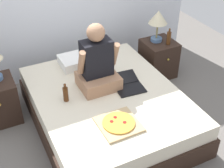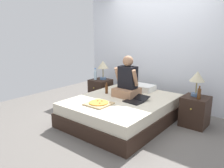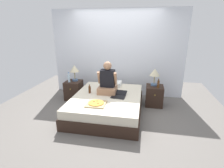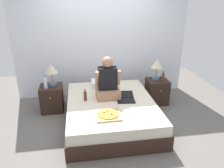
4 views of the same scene
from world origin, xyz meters
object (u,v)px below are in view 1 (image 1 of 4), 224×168
Objects in this scene: bed at (107,109)px; beer_bottle_on_bed at (66,94)px; nightstand_right at (158,58)px; beer_bottle at (169,38)px; pizza_box at (119,124)px; person_seated at (97,65)px; laptop at (128,85)px; lamp_on_right_nightstand at (158,19)px.

beer_bottle_on_bed is (-0.46, 0.08, 0.32)m from bed.
nightstand_right is 2.33× the size of beer_bottle.
beer_bottle_on_bed reaches higher than pizza_box.
person_seated is 0.48m from beer_bottle_on_bed.
person_seated reaches higher than beer_bottle.
bed is 0.37m from laptop.
lamp_on_right_nightstand is at bearing 32.47° from bed.
beer_bottle is (0.07, -0.10, 0.36)m from nightstand_right.
beer_bottle is at bearing 24.63° from bed.
bed is at bearing -150.09° from nightstand_right.
pizza_box is (-0.12, -0.53, 0.24)m from bed.
person_seated is (-1.16, -0.47, 0.46)m from nightstand_right.
beer_bottle is 1.05× the size of beer_bottle_on_bed.
bed is 4.51× the size of lamp_on_right_nightstand.
nightstand_right is 1.33× the size of pizza_box.
laptop is at bearing -149.57° from beer_bottle.
beer_bottle is at bearing -54.99° from nightstand_right.
pizza_box is (-0.09, -0.71, -0.27)m from person_seated.
pizza_box is (-1.32, -1.08, -0.17)m from beer_bottle.
beer_bottle_on_bed reaches higher than bed.
person_seated is at bearing -155.47° from lamp_on_right_nightstand.
pizza_box is 1.84× the size of beer_bottle_on_bed.
pizza_box is at bearing -102.96° from bed.
beer_bottle reaches higher than beer_bottle_on_bed.
bed is at bearing 77.04° from pizza_box.
person_seated is at bearing -158.13° from nightstand_right.
beer_bottle_on_bed is at bearing -160.30° from nightstand_right.
nightstand_right is 1.19× the size of lamp_on_right_nightstand.
laptop is 1.09× the size of pizza_box.
bed is 0.56m from beer_bottle_on_bed.
bed is 5.03× the size of pizza_box.
beer_bottle is (0.10, -0.15, -0.23)m from lamp_on_right_nightstand.
lamp_on_right_nightstand reaches higher than beer_bottle.
lamp_on_right_nightstand is at bearing 40.08° from laptop.
lamp_on_right_nightstand is 0.58× the size of person_seated.
beer_bottle_on_bed is (-1.59, -0.57, 0.27)m from nightstand_right.
bed is at bearing -155.37° from beer_bottle.
lamp_on_right_nightstand is 1.02× the size of laptop.
person_seated reaches higher than nightstand_right.
lamp_on_right_nightstand is 1.15m from laptop.
person_seated reaches higher than beer_bottle_on_bed.
person_seated reaches higher than laptop.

